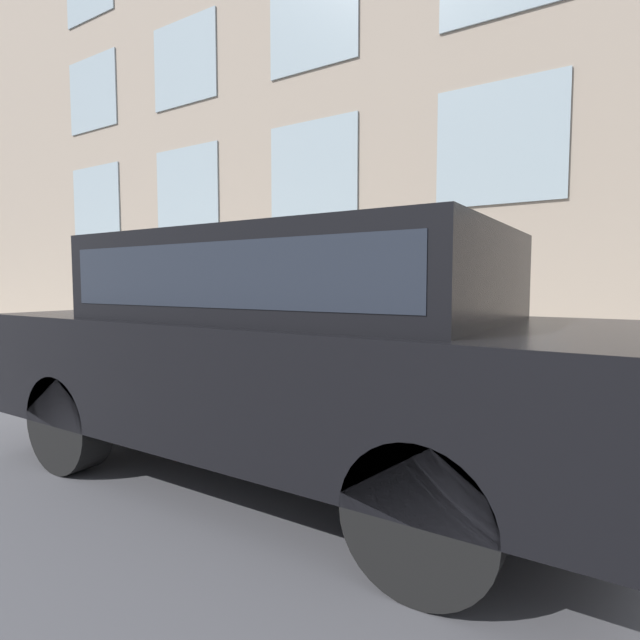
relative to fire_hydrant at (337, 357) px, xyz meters
name	(u,v)px	position (x,y,z in m)	size (l,w,h in m)	color
ground_plane	(273,406)	(-0.51, 0.50, -0.51)	(80.00, 80.00, 0.00)	#47474C
sidewalk	(346,376)	(1.07, 0.50, -0.44)	(3.18, 60.00, 0.14)	#9E9B93
building_facade	(402,21)	(2.81, 0.50, 4.95)	(0.33, 40.00, 10.90)	gray
fire_hydrant	(337,357)	(0.00, 0.00, 0.00)	(0.29, 0.41, 0.72)	red
person	(304,307)	(0.08, 0.49, 0.55)	(0.37, 0.24, 1.52)	#232328
parked_truck_black_near	(294,338)	(-1.95, -0.81, 0.44)	(1.92, 4.25, 1.66)	black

